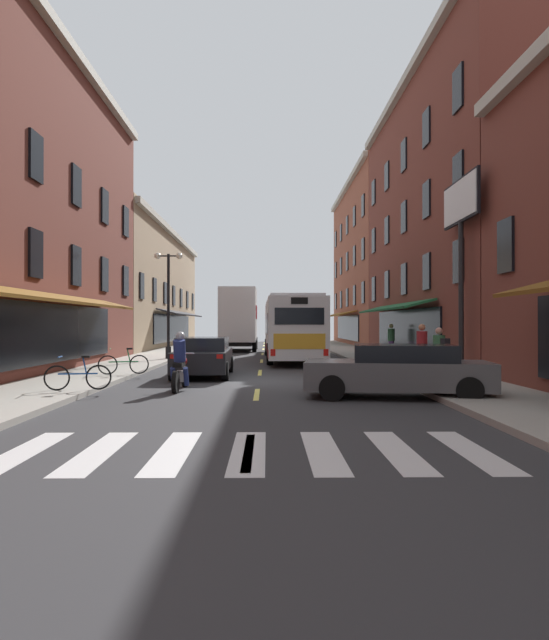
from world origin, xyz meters
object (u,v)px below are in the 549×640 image
object	(u,v)px
sedan_mid	(398,370)
sedan_near	(203,356)
box_truck	(239,320)
bicycle_mid	(78,376)
pedestrian_near	(440,353)
street_lamp_twin	(168,300)
transit_bus	(291,328)
motorcycle_rider	(180,365)
bicycle_near	(124,364)
billboard_sign	(461,222)
pedestrian_mid	(391,340)
pedestrian_far	(422,349)

from	to	relation	value
sedan_mid	sedan_near	bearing A→B (deg)	134.27
box_truck	bicycle_mid	world-z (taller)	box_truck
pedestrian_near	street_lamp_twin	bearing A→B (deg)	101.17
transit_bus	sedan_near	bearing A→B (deg)	-111.86
sedan_near	motorcycle_rider	world-z (taller)	motorcycle_rider
sedan_near	motorcycle_rider	bearing A→B (deg)	-92.46
bicycle_mid	pedestrian_near	size ratio (longest dim) A/B	1.04
bicycle_near	billboard_sign	bearing A→B (deg)	-0.19
bicycle_near	pedestrian_mid	bearing A→B (deg)	39.46
motorcycle_rider	street_lamp_twin	size ratio (longest dim) A/B	0.39
bicycle_mid	street_lamp_twin	size ratio (longest dim) A/B	0.32
sedan_mid	pedestrian_near	size ratio (longest dim) A/B	2.96
pedestrian_mid	street_lamp_twin	distance (m)	11.68
pedestrian_far	street_lamp_twin	xyz separation A→B (m)	(-10.29, 8.93, 2.06)
billboard_sign	bicycle_near	distance (m)	12.74
bicycle_mid	sedan_near	bearing A→B (deg)	62.59
sedan_near	motorcycle_rider	distance (m)	4.13
bicycle_mid	pedestrian_near	world-z (taller)	pedestrian_near
sedan_near	sedan_mid	xyz separation A→B (m)	(5.63, -5.77, -0.02)
transit_bus	pedestrian_mid	size ratio (longest dim) A/B	6.78
motorcycle_rider	bicycle_mid	xyz separation A→B (m)	(-2.51, -1.06, -0.21)
pedestrian_far	transit_bus	bearing A→B (deg)	68.00
motorcycle_rider	pedestrian_mid	bearing A→B (deg)	55.28
billboard_sign	bicycle_mid	distance (m)	13.52
bicycle_near	street_lamp_twin	bearing A→B (deg)	90.05
pedestrian_near	pedestrian_mid	world-z (taller)	pedestrian_mid
billboard_sign	pedestrian_near	xyz separation A→B (m)	(-1.54, -2.47, -4.43)
transit_bus	motorcycle_rider	xyz separation A→B (m)	(-3.72, -12.95, -0.97)
pedestrian_far	sedan_mid	bearing A→B (deg)	-156.84
motorcycle_rider	pedestrian_far	distance (m)	8.39
sedan_mid	pedestrian_far	xyz separation A→B (m)	(1.97, 4.78, 0.34)
motorcycle_rider	street_lamp_twin	distance (m)	12.56
street_lamp_twin	pedestrian_near	bearing A→B (deg)	-47.37
pedestrian_mid	bicycle_mid	bearing A→B (deg)	-71.85
billboard_sign	pedestrian_near	bearing A→B (deg)	-121.98
sedan_mid	motorcycle_rider	size ratio (longest dim) A/B	2.34
pedestrian_mid	sedan_near	bearing A→B (deg)	-77.45
billboard_sign	motorcycle_rider	size ratio (longest dim) A/B	3.29
sedan_mid	bicycle_near	bearing A→B (deg)	148.32
bicycle_near	pedestrian_far	bearing A→B (deg)	-1.94
billboard_sign	transit_bus	distance (m)	11.61
transit_bus	bicycle_mid	world-z (taller)	transit_bus
pedestrian_mid	street_lamp_twin	size ratio (longest dim) A/B	0.33
billboard_sign	pedestrian_near	distance (m)	5.30
sedan_mid	bicycle_mid	bearing A→B (deg)	175.98
box_truck	sedan_near	xyz separation A→B (m)	(-0.33, -18.50, -1.45)
sedan_mid	bicycle_mid	distance (m)	8.34
box_truck	sedan_mid	distance (m)	24.89
motorcycle_rider	bicycle_mid	distance (m)	2.74
box_truck	street_lamp_twin	world-z (taller)	street_lamp_twin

